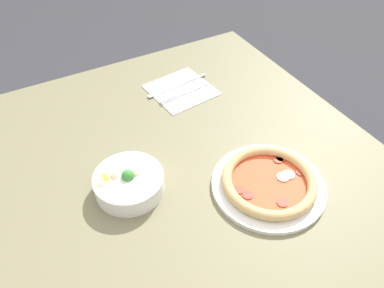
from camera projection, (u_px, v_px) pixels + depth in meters
name	position (u px, v px, depth m)	size (l,w,h in m)	color
dining_table	(201.00, 197.00, 1.03)	(1.24, 1.01, 0.73)	#706B4C
pizza	(269.00, 183.00, 0.93)	(0.28, 0.28, 0.04)	white
bowl	(128.00, 182.00, 0.91)	(0.17, 0.17, 0.07)	white
napkin	(181.00, 90.00, 1.24)	(0.21, 0.21, 0.00)	white
fork	(186.00, 93.00, 1.22)	(0.03, 0.19, 0.00)	silver
knife	(180.00, 84.00, 1.26)	(0.04, 0.23, 0.01)	silver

